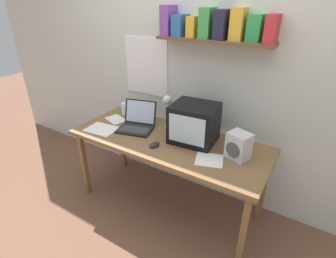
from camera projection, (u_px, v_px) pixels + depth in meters
ground_plane at (168, 204)px, 2.60m from camera, size 12.00×12.00×0.00m
back_wall at (195, 62)px, 2.35m from camera, size 5.60×0.24×2.60m
corner_desk at (168, 145)px, 2.30m from camera, size 1.73×0.70×0.73m
crt_monitor at (194, 123)px, 2.18m from camera, size 0.40×0.36×0.33m
laptop at (138, 122)px, 2.45m from camera, size 0.37×0.36×0.24m
desk_lamp at (168, 107)px, 2.36m from camera, size 0.10×0.14×0.33m
juice_glass at (125, 109)px, 2.73m from camera, size 0.08×0.08×0.12m
space_heater at (239, 146)px, 1.96m from camera, size 0.20×0.18×0.21m
computer_mouse at (154, 145)px, 2.16m from camera, size 0.08×0.11×0.03m
printed_handout at (102, 129)px, 2.44m from camera, size 0.30×0.24×0.00m
loose_paper_near_monitor at (116, 119)px, 2.63m from camera, size 0.25×0.21×0.00m
loose_paper_near_laptop at (209, 160)px, 1.98m from camera, size 0.25×0.24×0.00m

